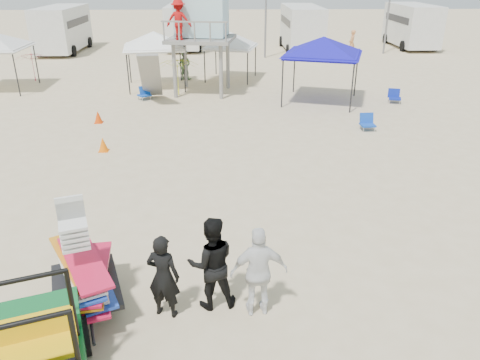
{
  "coord_description": "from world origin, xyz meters",
  "views": [
    {
      "loc": [
        0.2,
        -6.94,
        5.81
      ],
      "look_at": [
        0.5,
        3.0,
        1.3
      ],
      "focal_mm": 35.0,
      "sensor_mm": 36.0,
      "label": 1
    }
  ],
  "objects_px": {
    "lifeguard_tower": "(199,17)",
    "man_left": "(163,276)",
    "surf_trailer": "(82,269)",
    "canopy_blue": "(324,40)"
  },
  "relations": [
    {
      "from": "lifeguard_tower",
      "to": "man_left",
      "type": "bearing_deg",
      "value": -89.59
    },
    {
      "from": "surf_trailer",
      "to": "canopy_blue",
      "type": "xyz_separation_m",
      "value": [
        7.12,
        14.64,
        2.05
      ]
    },
    {
      "from": "man_left",
      "to": "canopy_blue",
      "type": "relative_size",
      "value": 0.41
    },
    {
      "from": "lifeguard_tower",
      "to": "canopy_blue",
      "type": "distance_m",
      "value": 6.14
    },
    {
      "from": "man_left",
      "to": "lifeguard_tower",
      "type": "height_order",
      "value": "lifeguard_tower"
    },
    {
      "from": "surf_trailer",
      "to": "man_left",
      "type": "height_order",
      "value": "surf_trailer"
    },
    {
      "from": "man_left",
      "to": "lifeguard_tower",
      "type": "distance_m",
      "value": 17.21
    },
    {
      "from": "surf_trailer",
      "to": "canopy_blue",
      "type": "height_order",
      "value": "canopy_blue"
    },
    {
      "from": "man_left",
      "to": "canopy_blue",
      "type": "distance_m",
      "value": 16.09
    },
    {
      "from": "lifeguard_tower",
      "to": "canopy_blue",
      "type": "relative_size",
      "value": 1.22
    }
  ]
}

